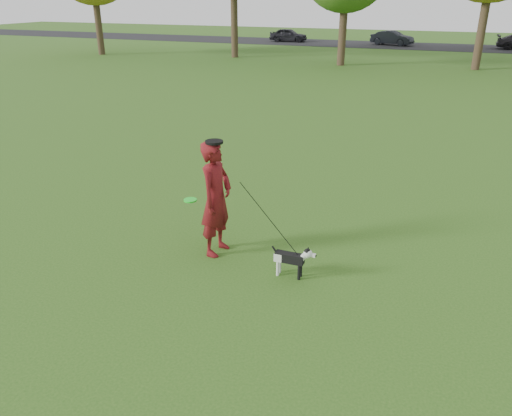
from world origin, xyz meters
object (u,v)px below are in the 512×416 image
at_px(car_mid, 392,38).
at_px(man, 216,199).
at_px(car_left, 289,35).
at_px(dog, 293,258).

bearing_deg(car_mid, man, -159.76).
xyz_separation_m(man, car_mid, (-1.93, 39.99, -0.40)).
relative_size(car_left, car_mid, 0.96).
bearing_deg(car_mid, dog, -157.65).
xyz_separation_m(dog, car_mid, (-3.44, 40.34, 0.27)).
bearing_deg(car_mid, car_left, 107.47).
relative_size(man, dog, 2.70).
height_order(car_left, car_mid, car_mid).
distance_m(man, dog, 1.69).
xyz_separation_m(man, car_left, (-11.45, 39.99, -0.41)).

